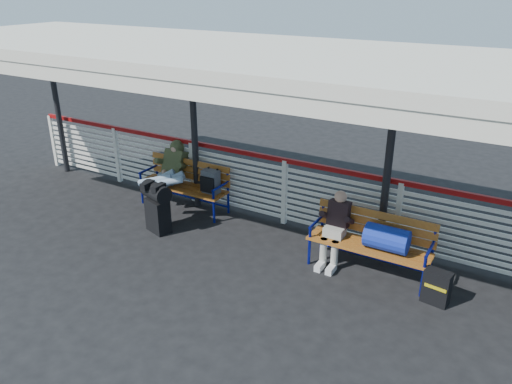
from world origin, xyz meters
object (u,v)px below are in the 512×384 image
Objects in this scene: luggage_stack at (157,205)px; bench_left at (192,180)px; bench_right at (380,238)px; companion_person at (335,228)px; traveler_man at (166,176)px; suitcase_side at (437,287)px.

luggage_stack is 0.50× the size of bench_left.
companion_person reaches higher than bench_right.
bench_left is at bearing 47.44° from traveler_man.
bench_right reaches higher than luggage_stack.
bench_left is at bearing 172.91° from bench_right.
luggage_stack is at bearing -171.23° from bench_right.
companion_person is (3.36, -0.12, -0.14)m from traveler_man.
bench_right is at bearing -7.09° from bench_left.
traveler_man is at bearing 178.37° from bench_right.
bench_left is (-0.02, 1.04, 0.09)m from luggage_stack.
bench_right is at bearing 26.05° from luggage_stack.
traveler_man is 3.35× the size of suitcase_side.
traveler_man reaches higher than luggage_stack.
traveler_man reaches higher than bench_right.
traveler_man is 1.43× the size of companion_person.
companion_person reaches higher than bench_left.
suitcase_side is at bearing -10.54° from companion_person.
companion_person reaches higher than luggage_stack.
luggage_stack is 1.85× the size of suitcase_side.
bench_right is (3.73, -0.46, 0.02)m from bench_left.
companion_person is 1.67m from suitcase_side.
bench_left is at bearing 108.65° from luggage_stack.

